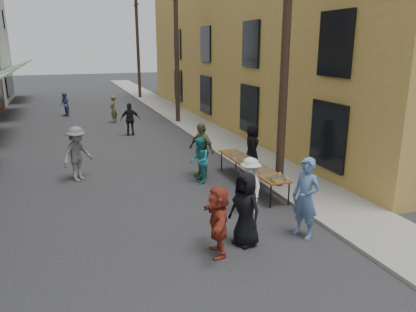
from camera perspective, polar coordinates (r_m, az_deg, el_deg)
ground at (r=9.28m, az=-4.66°, el=-13.52°), size 120.00×120.00×0.00m
sidewalk at (r=24.34m, az=-2.65°, el=4.90°), size 2.20×60.00×0.10m
building_ochre at (r=25.52m, az=11.67°, el=16.27°), size 10.00×28.00×10.00m
utility_pole_near at (r=12.59m, az=10.88°, el=15.22°), size 0.26×0.26×9.00m
utility_pole_mid at (r=23.73m, az=-4.46°, el=15.41°), size 0.26×0.26×9.00m
utility_pole_far at (r=35.44m, az=-9.85°, el=15.23°), size 0.26×0.26×9.00m
serving_table at (r=13.20m, az=6.11°, el=-1.28°), size 0.70×4.00×0.75m
catering_tray_sausage at (r=11.79m, az=9.61°, el=-3.07°), size 0.50×0.33×0.08m
catering_tray_foil_b at (r=12.33m, az=8.14°, el=-2.18°), size 0.50×0.33×0.08m
catering_tray_buns at (r=12.92m, az=6.70°, el=-1.31°), size 0.50×0.33×0.08m
catering_tray_foil_d at (r=13.52m, az=5.39°, el=-0.51°), size 0.50×0.33×0.08m
catering_tray_buns_end at (r=14.14m, az=4.19°, el=0.23°), size 0.50×0.33×0.08m
condiment_jar_a at (r=11.44m, az=9.38°, el=-3.64°), size 0.07×0.07×0.08m
condiment_jar_b at (r=11.52m, az=9.14°, el=-3.49°), size 0.07×0.07×0.08m
condiment_jar_c at (r=11.60m, az=8.90°, el=-3.35°), size 0.07×0.07×0.08m
cup_stack at (r=11.67m, az=11.07°, el=-3.23°), size 0.08×0.08×0.12m
guest_front_a at (r=9.33m, az=5.29°, el=-7.44°), size 0.83×1.00×1.74m
guest_front_b at (r=9.90m, az=13.57°, el=-5.75°), size 0.69×0.83×1.96m
guest_front_c at (r=13.45m, az=-1.19°, el=-0.61°), size 0.75×0.87×1.54m
guest_front_d at (r=11.05m, az=5.96°, el=-4.19°), size 0.64×1.05×1.58m
guest_front_e at (r=14.02m, az=-0.96°, el=0.84°), size 0.91×1.21×1.91m
guest_queue_back at (r=8.90m, az=1.45°, el=-9.12°), size 0.75×1.53×1.58m
server at (r=14.93m, az=6.22°, el=1.44°), size 0.75×0.91×1.60m
passerby_left at (r=14.34m, az=-17.91°, el=0.31°), size 1.36×1.31×1.86m
passerby_mid at (r=20.93m, az=-10.89°, el=5.08°), size 1.01×0.51×1.66m
passerby_right at (r=24.66m, az=-13.17°, el=6.43°), size 0.60×0.69×1.60m
passerby_far at (r=27.70m, az=-19.48°, el=6.84°), size 0.82×0.91×1.54m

